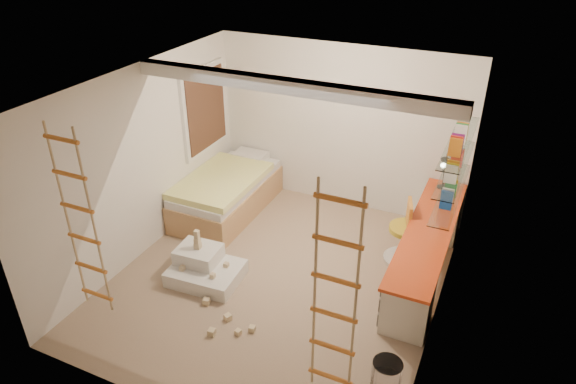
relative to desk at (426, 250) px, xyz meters
The scene contains 15 objects.
floor 1.96m from the desk, 153.35° to the right, with size 4.50×4.50×0.00m, color #957760.
ceiling_beam 2.78m from the desk, 161.89° to the right, with size 4.00×0.18×0.16m, color white.
window_frame 3.91m from the desk, behind, with size 0.06×1.15×1.35m, color white.
window_blind 3.88m from the desk, behind, with size 0.02×1.00×1.20m, color #4C2D1E.
rope_ladder_left 4.18m from the desk, 139.59° to the right, with size 0.41×0.04×2.13m, color #BD6C20, non-canonical shape.
rope_ladder_right 2.86m from the desk, 98.00° to the right, with size 0.41×0.04×2.13m, color #C46E21, non-canonical shape.
waste_bin 2.05m from the desk, 89.07° to the right, with size 0.30×0.30×0.38m, color white.
desk is the anchor object (origin of this frame).
shelves 1.14m from the desk, 60.31° to the left, with size 0.25×1.80×0.71m.
bed 3.22m from the desk, behind, with size 1.02×2.00×0.69m.
task_lamp 1.21m from the desk, 92.80° to the left, with size 0.14×0.36×0.57m.
swivel_chair 0.38m from the desk, 147.35° to the left, with size 0.66×0.66×0.91m.
play_platform 2.91m from the desk, 154.41° to the right, with size 0.94×0.75×0.40m.
toy_blocks 2.77m from the desk, 146.07° to the right, with size 1.29×1.01×0.67m.
books 1.29m from the desk, 60.31° to the left, with size 0.14×0.64×0.92m.
Camera 1 is at (2.34, -4.83, 4.29)m, focal length 32.00 mm.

